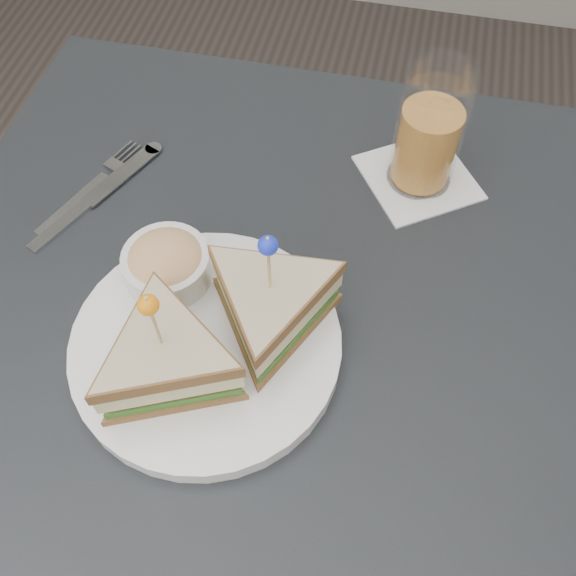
% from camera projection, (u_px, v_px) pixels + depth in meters
% --- Properties ---
extents(ground_plane, '(3.50, 3.50, 0.00)m').
position_uv_depth(ground_plane, '(282.00, 508.00, 1.29)').
color(ground_plane, '#3F3833').
extents(table, '(0.80, 0.80, 0.75)m').
position_uv_depth(table, '(278.00, 354.00, 0.73)').
color(table, black).
rests_on(table, ground).
extents(plate_meal, '(0.31, 0.29, 0.16)m').
position_uv_depth(plate_meal, '(211.00, 328.00, 0.61)').
color(plate_meal, white).
rests_on(plate_meal, table).
extents(cutlery_fork, '(0.08, 0.17, 0.00)m').
position_uv_depth(cutlery_fork, '(96.00, 183.00, 0.77)').
color(cutlery_fork, white).
rests_on(cutlery_fork, table).
extents(cutlery_knife, '(0.10, 0.20, 0.01)m').
position_uv_depth(cutlery_knife, '(93.00, 199.00, 0.75)').
color(cutlery_knife, silver).
rests_on(cutlery_knife, table).
extents(drink_set, '(0.17, 0.17, 0.15)m').
position_uv_depth(drink_set, '(428.00, 136.00, 0.72)').
color(drink_set, white).
rests_on(drink_set, table).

